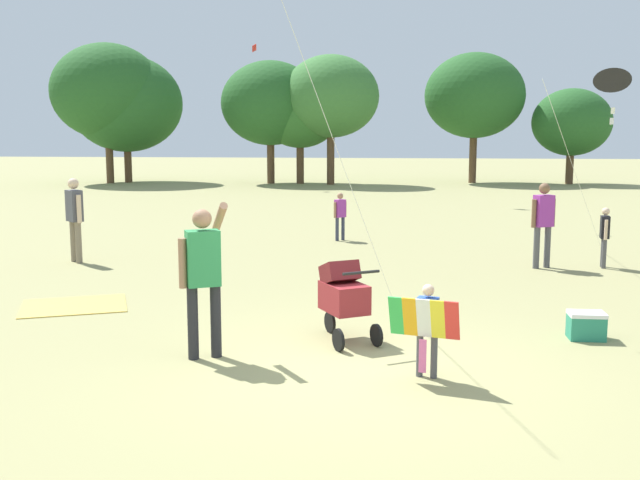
{
  "coord_description": "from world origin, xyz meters",
  "views": [
    {
      "loc": [
        0.46,
        -8.04,
        2.67
      ],
      "look_at": [
        -0.44,
        1.09,
        1.3
      ],
      "focal_mm": 42.28,
      "sensor_mm": 36.0,
      "label": 1
    }
  ],
  "objects_px": {
    "person_couple_left": "(605,232)",
    "picnic_blanket": "(74,306)",
    "stroller": "(343,294)",
    "person_sitting_far": "(75,213)",
    "person_red_shirt": "(543,218)",
    "kite_orange_delta": "(612,81)",
    "person_adult_flyer": "(203,269)",
    "person_kid_running": "(340,213)",
    "child_with_butterfly_kite": "(427,322)",
    "cooler_box": "(586,325)"
  },
  "relations": [
    {
      "from": "person_adult_flyer",
      "to": "person_kid_running",
      "type": "relative_size",
      "value": 1.6
    },
    {
      "from": "person_couple_left",
      "to": "picnic_blanket",
      "type": "xyz_separation_m",
      "value": [
        -8.83,
        -4.07,
        -0.68
      ]
    },
    {
      "from": "person_adult_flyer",
      "to": "person_red_shirt",
      "type": "bearing_deg",
      "value": 51.16
    },
    {
      "from": "child_with_butterfly_kite",
      "to": "person_sitting_far",
      "type": "relative_size",
      "value": 0.61
    },
    {
      "from": "kite_orange_delta",
      "to": "cooler_box",
      "type": "bearing_deg",
      "value": -106.34
    },
    {
      "from": "person_red_shirt",
      "to": "person_adult_flyer",
      "type": "bearing_deg",
      "value": -128.84
    },
    {
      "from": "child_with_butterfly_kite",
      "to": "stroller",
      "type": "relative_size",
      "value": 0.94
    },
    {
      "from": "person_sitting_far",
      "to": "cooler_box",
      "type": "xyz_separation_m",
      "value": [
        8.78,
        -4.71,
        -0.82
      ]
    },
    {
      "from": "person_couple_left",
      "to": "cooler_box",
      "type": "distance_m",
      "value": 5.41
    },
    {
      "from": "stroller",
      "to": "person_kid_running",
      "type": "distance_m",
      "value": 8.56
    },
    {
      "from": "picnic_blanket",
      "to": "kite_orange_delta",
      "type": "bearing_deg",
      "value": 32.55
    },
    {
      "from": "person_couple_left",
      "to": "picnic_blanket",
      "type": "relative_size",
      "value": 0.77
    },
    {
      "from": "person_red_shirt",
      "to": "cooler_box",
      "type": "bearing_deg",
      "value": -94.35
    },
    {
      "from": "picnic_blanket",
      "to": "cooler_box",
      "type": "bearing_deg",
      "value": -8.44
    },
    {
      "from": "person_red_shirt",
      "to": "picnic_blanket",
      "type": "bearing_deg",
      "value": -152.87
    },
    {
      "from": "stroller",
      "to": "cooler_box",
      "type": "relative_size",
      "value": 2.42
    },
    {
      "from": "kite_orange_delta",
      "to": "person_red_shirt",
      "type": "bearing_deg",
      "value": -129.56
    },
    {
      "from": "person_adult_flyer",
      "to": "stroller",
      "type": "bearing_deg",
      "value": 29.4
    },
    {
      "from": "child_with_butterfly_kite",
      "to": "person_red_shirt",
      "type": "bearing_deg",
      "value": 69.78
    },
    {
      "from": "kite_orange_delta",
      "to": "stroller",
      "type": "bearing_deg",
      "value": -124.8
    },
    {
      "from": "stroller",
      "to": "person_red_shirt",
      "type": "relative_size",
      "value": 0.66
    },
    {
      "from": "person_sitting_far",
      "to": "person_red_shirt",
      "type": "bearing_deg",
      "value": 1.73
    },
    {
      "from": "person_red_shirt",
      "to": "person_couple_left",
      "type": "distance_m",
      "value": 1.24
    },
    {
      "from": "kite_orange_delta",
      "to": "person_sitting_far",
      "type": "distance_m",
      "value": 11.39
    },
    {
      "from": "stroller",
      "to": "person_red_shirt",
      "type": "xyz_separation_m",
      "value": [
        3.46,
        5.36,
        0.36
      ]
    },
    {
      "from": "stroller",
      "to": "picnic_blanket",
      "type": "xyz_separation_m",
      "value": [
        -4.18,
        1.45,
        -0.6
      ]
    },
    {
      "from": "picnic_blanket",
      "to": "person_sitting_far",
      "type": "bearing_deg",
      "value": 112.71
    },
    {
      "from": "kite_orange_delta",
      "to": "cooler_box",
      "type": "xyz_separation_m",
      "value": [
        -2.06,
        -7.02,
        -3.46
      ]
    },
    {
      "from": "person_adult_flyer",
      "to": "kite_orange_delta",
      "type": "distance_m",
      "value": 10.96
    },
    {
      "from": "stroller",
      "to": "person_sitting_far",
      "type": "xyz_separation_m",
      "value": [
        -5.7,
        5.08,
        0.39
      ]
    },
    {
      "from": "person_adult_flyer",
      "to": "cooler_box",
      "type": "height_order",
      "value": "person_adult_flyer"
    },
    {
      "from": "stroller",
      "to": "kite_orange_delta",
      "type": "height_order",
      "value": "kite_orange_delta"
    },
    {
      "from": "person_adult_flyer",
      "to": "person_red_shirt",
      "type": "height_order",
      "value": "person_adult_flyer"
    },
    {
      "from": "kite_orange_delta",
      "to": "picnic_blanket",
      "type": "distance_m",
      "value": 11.63
    },
    {
      "from": "child_with_butterfly_kite",
      "to": "stroller",
      "type": "height_order",
      "value": "stroller"
    },
    {
      "from": "person_kid_running",
      "to": "person_sitting_far",
      "type": "bearing_deg",
      "value": -145.62
    },
    {
      "from": "kite_orange_delta",
      "to": "person_sitting_far",
      "type": "bearing_deg",
      "value": -167.97
    },
    {
      "from": "person_red_shirt",
      "to": "person_couple_left",
      "type": "relative_size",
      "value": 1.41
    },
    {
      "from": "kite_orange_delta",
      "to": "picnic_blanket",
      "type": "relative_size",
      "value": 2.79
    },
    {
      "from": "person_red_shirt",
      "to": "person_couple_left",
      "type": "bearing_deg",
      "value": 7.51
    },
    {
      "from": "person_adult_flyer",
      "to": "picnic_blanket",
      "type": "height_order",
      "value": "person_adult_flyer"
    },
    {
      "from": "person_couple_left",
      "to": "picnic_blanket",
      "type": "height_order",
      "value": "person_couple_left"
    },
    {
      "from": "kite_orange_delta",
      "to": "person_couple_left",
      "type": "distance_m",
      "value": 3.53
    },
    {
      "from": "person_adult_flyer",
      "to": "person_couple_left",
      "type": "bearing_deg",
      "value": 45.82
    },
    {
      "from": "person_red_shirt",
      "to": "person_kid_running",
      "type": "xyz_separation_m",
      "value": [
        -4.11,
        3.18,
        -0.29
      ]
    },
    {
      "from": "child_with_butterfly_kite",
      "to": "person_couple_left",
      "type": "height_order",
      "value": "person_couple_left"
    },
    {
      "from": "picnic_blanket",
      "to": "child_with_butterfly_kite",
      "type": "bearing_deg",
      "value": -28.61
    },
    {
      "from": "person_couple_left",
      "to": "picnic_blanket",
      "type": "bearing_deg",
      "value": -155.25
    },
    {
      "from": "stroller",
      "to": "person_couple_left",
      "type": "bearing_deg",
      "value": 49.86
    },
    {
      "from": "person_sitting_far",
      "to": "stroller",
      "type": "bearing_deg",
      "value": -41.72
    }
  ]
}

